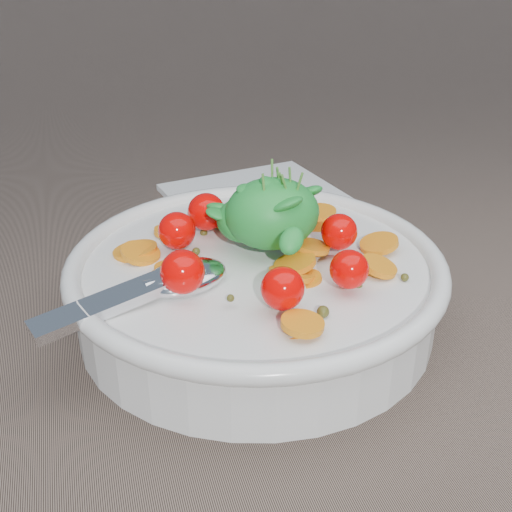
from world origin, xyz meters
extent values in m
plane|color=#756154|center=(0.00, 0.00, 0.00)|extent=(6.00, 6.00, 0.00)
cylinder|color=white|center=(0.00, 0.02, 0.03)|extent=(0.27, 0.27, 0.05)
torus|color=white|center=(0.00, 0.02, 0.05)|extent=(0.28, 0.28, 0.01)
cylinder|color=white|center=(0.00, 0.02, 0.00)|extent=(0.13, 0.13, 0.01)
cylinder|color=brown|center=(0.00, 0.02, 0.03)|extent=(0.24, 0.24, 0.04)
cylinder|color=orange|center=(0.05, 0.07, 0.05)|extent=(0.05, 0.04, 0.02)
cylinder|color=orange|center=(-0.01, -0.07, 0.05)|extent=(0.04, 0.04, 0.01)
cylinder|color=orange|center=(0.01, -0.01, 0.05)|extent=(0.04, 0.04, 0.02)
cylinder|color=orange|center=(0.07, 0.09, 0.05)|extent=(0.04, 0.04, 0.01)
cylinder|color=orange|center=(-0.09, 0.05, 0.06)|extent=(0.04, 0.04, 0.01)
cylinder|color=orange|center=(-0.06, 0.09, 0.05)|extent=(0.03, 0.03, 0.01)
cylinder|color=orange|center=(0.04, 0.02, 0.06)|extent=(0.04, 0.04, 0.01)
cylinder|color=orange|center=(0.02, 0.00, 0.06)|extent=(0.04, 0.04, 0.01)
cylinder|color=orange|center=(-0.09, 0.06, 0.05)|extent=(0.04, 0.04, 0.01)
cylinder|color=orange|center=(0.04, 0.11, 0.05)|extent=(0.04, 0.04, 0.01)
cylinder|color=orange|center=(0.02, -0.01, 0.05)|extent=(0.04, 0.04, 0.01)
cylinder|color=orange|center=(-0.06, 0.02, 0.05)|extent=(0.04, 0.04, 0.01)
cylinder|color=orange|center=(0.04, 0.10, 0.05)|extent=(0.03, 0.03, 0.01)
cylinder|color=orange|center=(-0.05, 0.01, 0.06)|extent=(0.04, 0.04, 0.01)
cylinder|color=orange|center=(-0.05, 0.01, 0.05)|extent=(0.03, 0.03, 0.01)
cylinder|color=orange|center=(0.00, -0.08, 0.06)|extent=(0.04, 0.04, 0.01)
cylinder|color=orange|center=(-0.01, 0.09, 0.06)|extent=(0.03, 0.03, 0.01)
cylinder|color=orange|center=(0.09, 0.01, 0.06)|extent=(0.03, 0.03, 0.01)
cylinder|color=orange|center=(0.08, -0.02, 0.06)|extent=(0.03, 0.03, 0.01)
sphere|color=#464517|center=(-0.02, 0.09, 0.05)|extent=(0.01, 0.01, 0.01)
sphere|color=#464517|center=(0.02, -0.06, 0.05)|extent=(0.01, 0.01, 0.01)
sphere|color=#464517|center=(0.06, 0.10, 0.06)|extent=(0.01, 0.01, 0.01)
sphere|color=#464517|center=(-0.11, 0.00, 0.05)|extent=(0.01, 0.01, 0.01)
sphere|color=#464517|center=(0.09, -0.04, 0.05)|extent=(0.01, 0.01, 0.01)
sphere|color=#464517|center=(-0.05, 0.04, 0.06)|extent=(0.01, 0.01, 0.01)
sphere|color=#464517|center=(-0.06, -0.01, 0.06)|extent=(0.01, 0.01, 0.01)
sphere|color=#464517|center=(-0.05, 0.05, 0.05)|extent=(0.01, 0.01, 0.01)
sphere|color=#464517|center=(-0.03, 0.08, 0.05)|extent=(0.01, 0.01, 0.01)
sphere|color=#464517|center=(0.02, 0.13, 0.05)|extent=(0.01, 0.01, 0.01)
sphere|color=#464517|center=(0.05, -0.03, 0.05)|extent=(0.01, 0.01, 0.01)
sphere|color=#464517|center=(-0.04, -0.04, 0.06)|extent=(0.01, 0.01, 0.01)
sphere|color=#464517|center=(-0.05, 0.01, 0.05)|extent=(0.01, 0.01, 0.01)
sphere|color=#E90201|center=(0.06, 0.02, 0.07)|extent=(0.03, 0.03, 0.03)
sphere|color=#E90201|center=(0.05, 0.07, 0.07)|extent=(0.03, 0.03, 0.03)
sphere|color=#E90201|center=(-0.03, 0.08, 0.07)|extent=(0.03, 0.03, 0.03)
sphere|color=#E90201|center=(-0.06, 0.05, 0.07)|extent=(0.03, 0.03, 0.03)
sphere|color=#E90201|center=(-0.06, -0.01, 0.07)|extent=(0.03, 0.03, 0.03)
sphere|color=#E90201|center=(-0.01, -0.05, 0.07)|extent=(0.03, 0.03, 0.03)
sphere|color=#E90201|center=(0.04, -0.04, 0.07)|extent=(0.03, 0.03, 0.03)
ellipsoid|color=green|center=(0.01, 0.03, 0.08)|extent=(0.07, 0.06, 0.05)
ellipsoid|color=green|center=(-0.01, 0.04, 0.08)|extent=(0.04, 0.04, 0.03)
ellipsoid|color=green|center=(0.00, 0.04, 0.10)|extent=(0.03, 0.03, 0.01)
ellipsoid|color=green|center=(0.04, 0.04, 0.10)|extent=(0.02, 0.02, 0.02)
ellipsoid|color=green|center=(0.02, 0.03, 0.09)|extent=(0.03, 0.03, 0.03)
ellipsoid|color=green|center=(0.01, 0.03, 0.10)|extent=(0.04, 0.03, 0.02)
ellipsoid|color=green|center=(-0.03, 0.05, 0.08)|extent=(0.03, 0.03, 0.01)
ellipsoid|color=green|center=(0.02, 0.01, 0.10)|extent=(0.03, 0.03, 0.02)
ellipsoid|color=green|center=(0.01, 0.03, 0.09)|extent=(0.03, 0.03, 0.02)
ellipsoid|color=green|center=(0.00, 0.06, 0.09)|extent=(0.02, 0.02, 0.01)
ellipsoid|color=green|center=(0.01, 0.03, 0.10)|extent=(0.02, 0.02, 0.02)
ellipsoid|color=green|center=(0.01, 0.04, 0.09)|extent=(0.02, 0.02, 0.02)
ellipsoid|color=green|center=(0.01, 0.03, 0.09)|extent=(0.02, 0.02, 0.01)
ellipsoid|color=green|center=(-0.02, 0.06, 0.08)|extent=(0.03, 0.03, 0.02)
ellipsoid|color=green|center=(0.01, 0.03, 0.10)|extent=(0.03, 0.03, 0.02)
ellipsoid|color=green|center=(0.02, 0.03, 0.10)|extent=(0.02, 0.02, 0.02)
ellipsoid|color=green|center=(0.01, -0.02, 0.09)|extent=(0.03, 0.03, 0.02)
ellipsoid|color=green|center=(0.03, 0.03, 0.09)|extent=(0.02, 0.02, 0.02)
ellipsoid|color=green|center=(0.03, 0.05, 0.08)|extent=(0.03, 0.03, 0.02)
ellipsoid|color=green|center=(0.04, 0.04, 0.09)|extent=(0.03, 0.03, 0.02)
ellipsoid|color=green|center=(0.01, 0.06, 0.08)|extent=(0.02, 0.02, 0.02)
ellipsoid|color=green|center=(0.01, 0.03, 0.10)|extent=(0.03, 0.03, 0.02)
ellipsoid|color=green|center=(0.02, 0.04, 0.10)|extent=(0.02, 0.02, 0.02)
ellipsoid|color=green|center=(-0.02, 0.05, 0.08)|extent=(0.02, 0.02, 0.02)
cylinder|color=#4C8C33|center=(0.03, 0.03, 0.10)|extent=(0.01, 0.00, 0.05)
cylinder|color=#4C8C33|center=(0.02, 0.05, 0.10)|extent=(0.00, 0.01, 0.05)
cylinder|color=#4C8C33|center=(0.02, 0.02, 0.10)|extent=(0.02, 0.01, 0.04)
cylinder|color=#4C8C33|center=(0.02, 0.04, 0.10)|extent=(0.01, 0.01, 0.05)
cylinder|color=#4C8C33|center=(0.00, 0.02, 0.10)|extent=(0.00, 0.01, 0.05)
cylinder|color=#4C8C33|center=(0.02, 0.02, 0.10)|extent=(0.02, 0.00, 0.04)
cylinder|color=#4C8C33|center=(0.02, 0.02, 0.10)|extent=(0.01, 0.01, 0.05)
ellipsoid|color=silver|center=(-0.06, 0.00, 0.06)|extent=(0.07, 0.06, 0.02)
cube|color=silver|center=(-0.11, -0.01, 0.06)|extent=(0.12, 0.06, 0.02)
cylinder|color=silver|center=(-0.08, 0.00, 0.06)|extent=(0.02, 0.02, 0.01)
cube|color=white|center=(0.06, 0.25, 0.00)|extent=(0.20, 0.19, 0.01)
camera|label=1|loc=(-0.12, -0.38, 0.28)|focal=45.00mm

